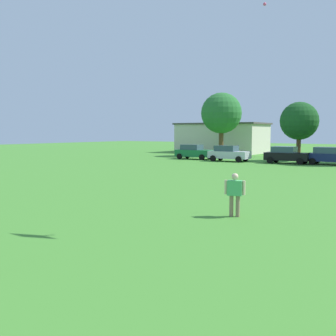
% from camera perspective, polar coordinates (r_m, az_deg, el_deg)
% --- Properties ---
extents(ground_plane, '(160.00, 160.00, 0.00)m').
position_cam_1_polar(ground_plane, '(31.34, 15.46, -0.78)').
color(ground_plane, '#42842D').
extents(adult_bystander, '(0.75, 0.42, 1.61)m').
position_cam_1_polar(adult_bystander, '(15.06, 9.42, -3.22)').
color(adult_bystander, '#8C7259').
rests_on(adult_bystander, ground).
extents(parked_car_green_0, '(4.30, 2.02, 1.68)m').
position_cam_1_polar(parked_car_green_0, '(46.49, 3.66, 2.32)').
color(parked_car_green_0, '#196B38').
rests_on(parked_car_green_0, ground).
extents(parked_car_silver_1, '(4.30, 2.02, 1.68)m').
position_cam_1_polar(parked_car_silver_1, '(43.40, 8.55, 2.07)').
color(parked_car_silver_1, silver).
rests_on(parked_car_silver_1, ground).
extents(parked_car_black_2, '(4.30, 2.02, 1.68)m').
position_cam_1_polar(parked_car_black_2, '(41.69, 16.43, 1.80)').
color(parked_car_black_2, black).
rests_on(parked_car_black_2, ground).
extents(parked_car_navy_3, '(4.30, 2.02, 1.68)m').
position_cam_1_polar(parked_car_navy_3, '(41.28, 21.91, 1.61)').
color(parked_car_navy_3, '#141E4C').
rests_on(parked_car_navy_3, ground).
extents(tree_far_left, '(5.24, 5.24, 8.16)m').
position_cam_1_polar(tree_far_left, '(52.74, 7.56, 7.67)').
color(tree_far_left, brown).
rests_on(tree_far_left, ground).
extents(tree_left, '(4.07, 4.07, 6.34)m').
position_cam_1_polar(tree_left, '(45.65, 18.07, 6.32)').
color(tree_left, brown).
rests_on(tree_left, ground).
extents(house_left, '(12.90, 7.83, 4.46)m').
position_cam_1_polar(house_left, '(61.56, 7.67, 4.26)').
color(house_left, beige).
rests_on(house_left, ground).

